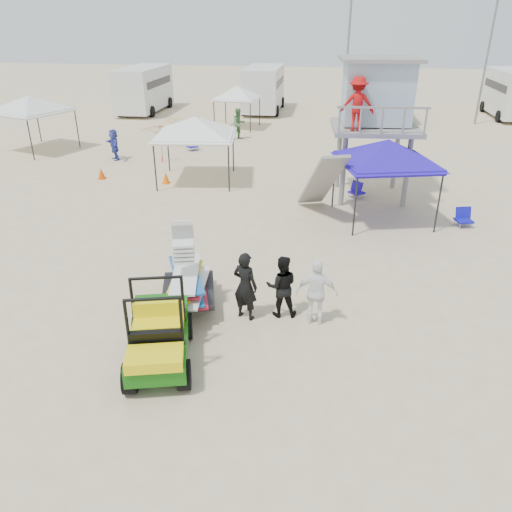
# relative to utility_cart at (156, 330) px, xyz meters

# --- Properties ---
(ground) EXTENTS (140.00, 140.00, 0.00)m
(ground) POSITION_rel_utility_cart_xyz_m (1.17, -0.18, -0.84)
(ground) COLOR beige
(ground) RESTS_ON ground
(utility_cart) EXTENTS (1.72, 2.59, 1.81)m
(utility_cart) POSITION_rel_utility_cart_xyz_m (0.00, 0.00, 0.00)
(utility_cart) COLOR #12570D
(utility_cart) RESTS_ON ground
(surf_trailer) EXTENTS (1.69, 2.48, 2.01)m
(surf_trailer) POSITION_rel_utility_cart_xyz_m (0.00, 2.33, -0.02)
(surf_trailer) COLOR black
(surf_trailer) RESTS_ON ground
(man_left) EXTENTS (0.74, 0.62, 1.74)m
(man_left) POSITION_rel_utility_cart_xyz_m (1.52, 2.03, 0.03)
(man_left) COLOR black
(man_left) RESTS_ON ground
(man_mid) EXTENTS (0.84, 0.69, 1.58)m
(man_mid) POSITION_rel_utility_cart_xyz_m (2.37, 2.28, -0.05)
(man_mid) COLOR black
(man_mid) RESTS_ON ground
(man_right) EXTENTS (0.98, 0.43, 1.65)m
(man_right) POSITION_rel_utility_cart_xyz_m (3.22, 2.03, -0.02)
(man_right) COLOR white
(man_right) RESTS_ON ground
(lifeguard_tower) EXTENTS (3.45, 3.45, 5.18)m
(lifeguard_tower) POSITION_rel_utility_cart_xyz_m (4.92, 11.93, 3.02)
(lifeguard_tower) COLOR gray
(lifeguard_tower) RESTS_ON ground
(canopy_blue) EXTENTS (3.66, 3.66, 3.29)m
(canopy_blue) POSITION_rel_utility_cart_xyz_m (5.31, 9.26, 1.90)
(canopy_blue) COLOR black
(canopy_blue) RESTS_ON ground
(canopy_white_a) EXTENTS (3.59, 3.59, 3.22)m
(canopy_white_a) POSITION_rel_utility_cart_xyz_m (-2.44, 12.89, 1.83)
(canopy_white_a) COLOR black
(canopy_white_a) RESTS_ON ground
(canopy_white_b) EXTENTS (4.19, 4.19, 3.31)m
(canopy_white_b) POSITION_rel_utility_cart_xyz_m (-12.54, 17.11, 1.92)
(canopy_white_b) COLOR black
(canopy_white_b) RESTS_ON ground
(canopy_white_c) EXTENTS (2.83, 2.83, 3.08)m
(canopy_white_c) POSITION_rel_utility_cart_xyz_m (-2.72, 24.75, 1.69)
(canopy_white_c) COLOR black
(canopy_white_c) RESTS_ON ground
(umbrella_a) EXTENTS (2.75, 2.77, 1.89)m
(umbrella_a) POSITION_rel_utility_cart_xyz_m (-5.00, 15.67, 0.10)
(umbrella_a) COLOR red
(umbrella_a) RESTS_ON ground
(umbrella_b) EXTENTS (2.60, 2.61, 1.69)m
(umbrella_b) POSITION_rel_utility_cart_xyz_m (-5.09, 18.81, 0.00)
(umbrella_b) COLOR yellow
(umbrella_b) RESTS_ON ground
(cone_near) EXTENTS (0.34, 0.34, 0.50)m
(cone_near) POSITION_rel_utility_cart_xyz_m (-3.71, 12.28, -0.59)
(cone_near) COLOR #F25F07
(cone_near) RESTS_ON ground
(cone_far) EXTENTS (0.34, 0.34, 0.50)m
(cone_far) POSITION_rel_utility_cart_xyz_m (-6.81, 12.53, -0.59)
(cone_far) COLOR #E34607
(cone_far) RESTS_ON ground
(beach_chair_a) EXTENTS (0.74, 0.85, 0.64)m
(beach_chair_a) POSITION_rel_utility_cart_xyz_m (-4.09, 18.39, -0.53)
(beach_chair_a) COLOR #1013B6
(beach_chair_a) RESTS_ON ground
(beach_chair_b) EXTENTS (0.64, 0.70, 0.64)m
(beach_chair_b) POSITION_rel_utility_cart_xyz_m (8.14, 9.02, -0.53)
(beach_chair_b) COLOR #0F10AB
(beach_chair_b) RESTS_ON ground
(beach_chair_c) EXTENTS (0.73, 0.87, 0.64)m
(beach_chair_c) POSITION_rel_utility_cart_xyz_m (4.54, 11.61, -0.53)
(beach_chair_c) COLOR #1F0FA4
(beach_chair_c) RESTS_ON ground
(rv_far_left) EXTENTS (2.64, 6.80, 3.25)m
(rv_far_left) POSITION_rel_utility_cart_xyz_m (-10.84, 29.81, 0.96)
(rv_far_left) COLOR silver
(rv_far_left) RESTS_ON ground
(rv_mid_left) EXTENTS (2.65, 6.50, 3.25)m
(rv_mid_left) POSITION_rel_utility_cart_xyz_m (-1.84, 31.31, 0.96)
(rv_mid_left) COLOR silver
(rv_mid_left) RESTS_ON ground
(rv_mid_right) EXTENTS (2.64, 7.00, 3.25)m
(rv_mid_right) POSITION_rel_utility_cart_xyz_m (7.16, 29.81, 0.96)
(rv_mid_right) COLOR silver
(rv_mid_right) RESTS_ON ground
(light_pole_left) EXTENTS (0.14, 0.14, 8.00)m
(light_pole_left) POSITION_rel_utility_cart_xyz_m (4.17, 26.82, 3.16)
(light_pole_left) COLOR slate
(light_pole_left) RESTS_ON ground
(light_pole_right) EXTENTS (0.14, 0.14, 8.00)m
(light_pole_right) POSITION_rel_utility_cart_xyz_m (13.17, 28.32, 3.16)
(light_pole_right) COLOR slate
(light_pole_right) RESTS_ON ground
(distant_beachgoers) EXTENTS (17.02, 15.23, 1.80)m
(distant_beachgoers) POSITION_rel_utility_cart_xyz_m (-2.21, 20.80, 0.01)
(distant_beachgoers) COLOR #3741A6
(distant_beachgoers) RESTS_ON ground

